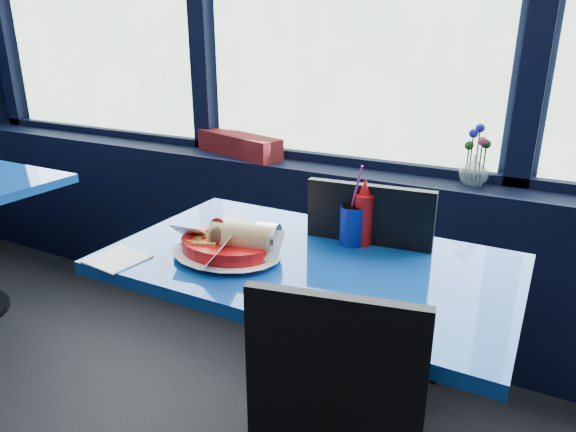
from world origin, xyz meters
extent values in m
plane|color=black|center=(0.00, 3.00, 1.50)|extent=(5.00, 0.00, 5.00)
cube|color=black|center=(0.00, 2.87, 0.40)|extent=(5.00, 0.26, 0.80)
cube|color=black|center=(0.00, 2.95, 0.81)|extent=(4.80, 0.08, 0.06)
cylinder|color=black|center=(0.30, 2.00, 0.34)|extent=(0.12, 0.12, 0.68)
cube|color=navy|center=(0.30, 2.00, 0.73)|extent=(1.20, 0.70, 0.04)
cube|color=black|center=(0.57, 1.58, 0.67)|extent=(0.38, 0.11, 0.44)
cube|color=black|center=(0.43, 2.40, 0.46)|extent=(0.46, 0.46, 0.04)
cube|color=black|center=(0.42, 2.20, 0.71)|extent=(0.41, 0.07, 0.47)
cylinder|color=black|center=(0.60, 2.60, 0.22)|extent=(0.02, 0.02, 0.44)
cylinder|color=black|center=(0.63, 2.24, 0.22)|extent=(0.02, 0.02, 0.44)
cylinder|color=black|center=(0.24, 2.56, 0.22)|extent=(0.02, 0.02, 0.44)
cylinder|color=black|center=(0.27, 2.20, 0.22)|extent=(0.02, 0.02, 0.44)
cube|color=maroon|center=(-0.52, 2.88, 0.85)|extent=(0.54, 0.28, 0.10)
imported|color=silver|center=(0.62, 2.87, 0.86)|extent=(0.12, 0.13, 0.12)
cylinder|color=#1E5919|center=(0.60, 2.87, 0.90)|extent=(0.01, 0.01, 0.20)
sphere|color=#2721C1|center=(0.60, 2.87, 1.01)|extent=(0.04, 0.04, 0.04)
cylinder|color=#1E5919|center=(0.64, 2.85, 0.88)|extent=(0.01, 0.01, 0.17)
sphere|color=#D93F71|center=(0.64, 2.85, 0.98)|extent=(0.04, 0.04, 0.04)
cylinder|color=#1E5919|center=(0.62, 2.88, 0.91)|extent=(0.01, 0.01, 0.21)
sphere|color=#2721C1|center=(0.62, 2.88, 1.03)|extent=(0.04, 0.04, 0.04)
cylinder|color=#1E5919|center=(0.59, 2.88, 0.87)|extent=(0.01, 0.01, 0.14)
sphere|color=#1E5919|center=(0.59, 2.88, 0.96)|extent=(0.04, 0.04, 0.04)
cylinder|color=#1E5919|center=(0.65, 2.87, 0.88)|extent=(0.01, 0.01, 0.16)
sphere|color=#1E5919|center=(0.65, 2.87, 0.97)|extent=(0.04, 0.04, 0.04)
cylinder|color=red|center=(0.08, 1.89, 0.78)|extent=(0.35, 0.35, 0.06)
cylinder|color=white|center=(0.08, 1.89, 0.77)|extent=(0.33, 0.33, 0.00)
cylinder|color=white|center=(0.20, 1.93, 0.81)|extent=(0.09, 0.11, 0.10)
sphere|color=#52341C|center=(0.07, 1.87, 0.82)|extent=(0.07, 0.07, 0.07)
cylinder|color=#A81511|center=(0.06, 1.88, 0.85)|extent=(0.06, 0.06, 0.01)
cylinder|color=red|center=(0.40, 2.18, 0.83)|extent=(0.06, 0.06, 0.16)
cone|color=red|center=(0.40, 2.18, 0.94)|extent=(0.04, 0.04, 0.05)
cylinder|color=navy|center=(0.37, 2.17, 0.81)|extent=(0.08, 0.08, 0.13)
cylinder|color=black|center=(0.37, 2.17, 0.87)|extent=(0.07, 0.07, 0.01)
cylinder|color=#E12F80|center=(0.38, 2.16, 0.93)|extent=(0.05, 0.04, 0.17)
cube|color=white|center=(-0.20, 1.72, 0.75)|extent=(0.16, 0.16, 0.00)
camera|label=1|loc=(0.91, 0.73, 1.39)|focal=32.00mm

